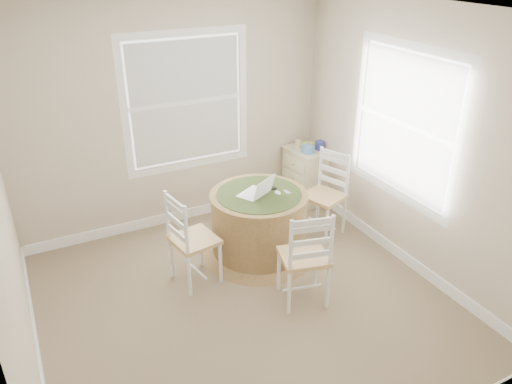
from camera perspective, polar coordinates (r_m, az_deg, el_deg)
room at (r=4.28m, az=-0.31°, el=2.90°), size 3.64×3.64×2.64m
round_table at (r=5.25m, az=0.33°, el=-3.41°), size 1.19×1.19×0.73m
chair_left at (r=4.84m, az=-7.08°, el=-5.38°), size 0.46×0.48×0.95m
chair_near at (r=4.58m, az=5.50°, el=-7.30°), size 0.50×0.49×0.95m
chair_right at (r=5.65m, az=7.71°, el=-0.45°), size 0.52×0.53×0.95m
laptop at (r=5.06m, az=0.01°, el=-0.02°), size 0.41×0.39×0.22m
mouse at (r=5.10m, az=2.50°, el=-0.10°), size 0.07×0.10×0.03m
phone at (r=5.14m, az=3.54°, el=-0.03°), size 0.05×0.09×0.02m
keys at (r=5.19m, az=1.97°, el=0.37°), size 0.06×0.06×0.02m
corner_chest at (r=6.41m, az=5.64°, el=1.93°), size 0.46×0.58×0.72m
tissue_box at (r=6.15m, az=5.93°, el=4.92°), size 0.13×0.13×0.10m
box_yellow at (r=6.31m, az=5.94°, el=5.29°), size 0.16×0.12×0.06m
box_blue at (r=6.25m, az=7.19°, el=5.33°), size 0.09×0.09×0.12m
cup_cream at (r=6.31m, az=4.90°, el=5.50°), size 0.07×0.07×0.09m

